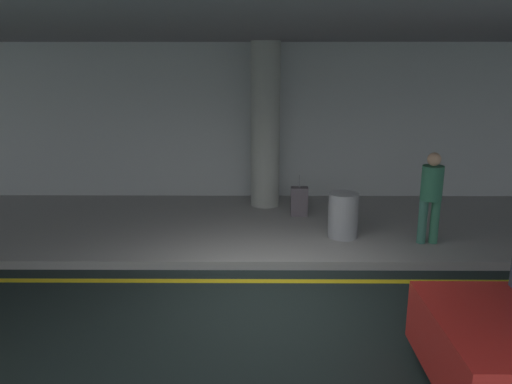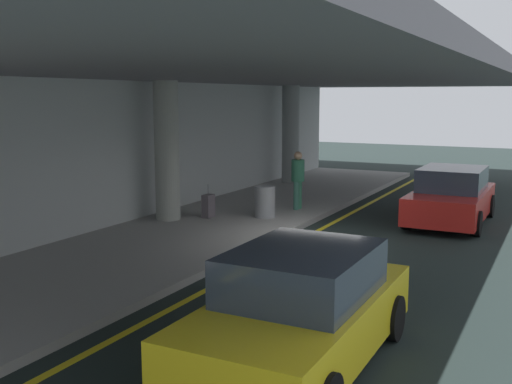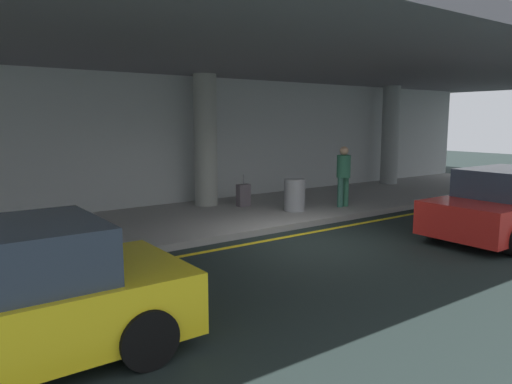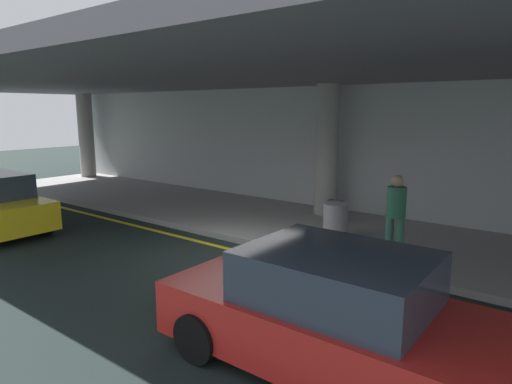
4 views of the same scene
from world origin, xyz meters
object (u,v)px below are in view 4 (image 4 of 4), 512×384
(support_column_left_mid, at_px, (327,150))
(car_red, at_px, (330,314))
(support_column_far_left, at_px, (86,135))
(traveler_with_luggage, at_px, (396,210))
(trash_bin_steel, at_px, (335,222))
(suitcase_upright_primary, at_px, (335,212))

(support_column_left_mid, xyz_separation_m, car_red, (3.70, -6.66, -1.26))
(support_column_far_left, height_order, car_red, support_column_far_left)
(traveler_with_luggage, distance_m, trash_bin_steel, 1.63)
(suitcase_upright_primary, height_order, trash_bin_steel, suitcase_upright_primary)
(support_column_far_left, xyz_separation_m, support_column_left_mid, (12.00, 0.00, 0.00))
(car_red, relative_size, trash_bin_steel, 4.82)
(support_column_left_mid, distance_m, suitcase_upright_primary, 1.86)
(traveler_with_luggage, relative_size, trash_bin_steel, 1.98)
(traveler_with_luggage, height_order, trash_bin_steel, traveler_with_luggage)
(car_red, xyz_separation_m, traveler_with_luggage, (-0.76, 4.17, 0.40))
(suitcase_upright_primary, bearing_deg, traveler_with_luggage, -20.34)
(support_column_left_mid, bearing_deg, car_red, -60.93)
(support_column_far_left, xyz_separation_m, car_red, (15.70, -6.66, -1.26))
(support_column_left_mid, bearing_deg, traveler_with_luggage, -40.18)
(support_column_left_mid, relative_size, traveler_with_luggage, 2.17)
(support_column_left_mid, bearing_deg, suitcase_upright_primary, -48.16)
(support_column_far_left, bearing_deg, trash_bin_steel, -9.15)
(support_column_far_left, height_order, traveler_with_luggage, support_column_far_left)
(car_red, bearing_deg, trash_bin_steel, -60.79)
(support_column_far_left, xyz_separation_m, traveler_with_luggage, (14.94, -2.48, -0.86))
(support_column_far_left, bearing_deg, support_column_left_mid, 0.00)
(car_red, relative_size, suitcase_upright_primary, 4.56)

